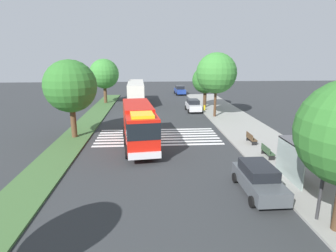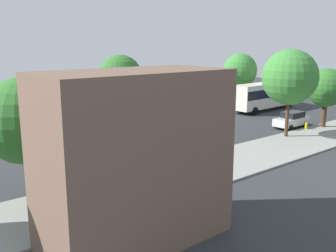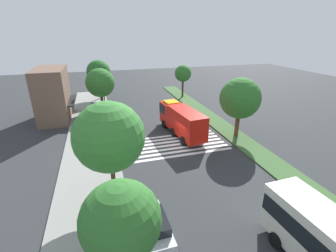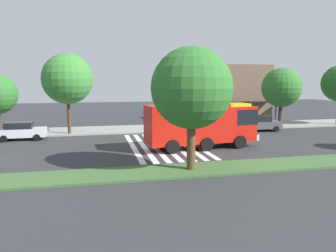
{
  "view_description": "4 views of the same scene",
  "coord_description": "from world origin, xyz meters",
  "px_view_note": "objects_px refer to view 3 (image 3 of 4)",
  "views": [
    {
      "loc": [
        26.54,
        -0.79,
        8.0
      ],
      "look_at": [
        0.7,
        0.95,
        1.32
      ],
      "focal_mm": 29.44,
      "sensor_mm": 36.0,
      "label": 1
    },
    {
      "loc": [
        22.59,
        28.16,
        8.88
      ],
      "look_at": [
        0.58,
        1.14,
        1.28
      ],
      "focal_mm": 40.74,
      "sensor_mm": 36.0,
      "label": 2
    },
    {
      "loc": [
        -24.68,
        8.13,
        12.88
      ],
      "look_at": [
        2.4,
        0.11,
        1.47
      ],
      "focal_mm": 25.49,
      "sensor_mm": 36.0,
      "label": 3
    },
    {
      "loc": [
        -5.92,
        -27.01,
        5.58
      ],
      "look_at": [
        0.61,
        1.85,
        1.44
      ],
      "focal_mm": 34.45,
      "sensor_mm": 36.0,
      "label": 4
    }
  ],
  "objects_px": {
    "bus_stop_shelter": "(98,110)",
    "sidewalk_tree_far_west": "(121,221)",
    "median_tree_west": "(240,99)",
    "bench_west_of_shelter": "(101,139)",
    "bench_near_shelter": "(100,128)",
    "sidewalk_tree_west": "(109,137)",
    "median_tree_center": "(183,74)",
    "parked_car_east": "(118,111)",
    "sidewalk_tree_east": "(100,83)",
    "sidewalk_tree_far_east": "(99,72)",
    "fire_truck": "(180,119)",
    "parked_car_mid": "(154,226)",
    "fire_hydrant": "(129,238)",
    "street_lamp": "(104,91)"
  },
  "relations": [
    {
      "from": "fire_hydrant",
      "to": "street_lamp",
      "type": "bearing_deg",
      "value": 0.2
    },
    {
      "from": "sidewalk_tree_far_west",
      "to": "bus_stop_shelter",
      "type": "bearing_deg",
      "value": 1.63
    },
    {
      "from": "median_tree_west",
      "to": "bench_west_of_shelter",
      "type": "bearing_deg",
      "value": 79.61
    },
    {
      "from": "bench_near_shelter",
      "to": "bench_west_of_shelter",
      "type": "relative_size",
      "value": 1.0
    },
    {
      "from": "sidewalk_tree_far_west",
      "to": "sidewalk_tree_far_east",
      "type": "height_order",
      "value": "sidewalk_tree_far_east"
    },
    {
      "from": "parked_car_east",
      "to": "sidewalk_tree_west",
      "type": "height_order",
      "value": "sidewalk_tree_west"
    },
    {
      "from": "bench_near_shelter",
      "to": "sidewalk_tree_east",
      "type": "height_order",
      "value": "sidewalk_tree_east"
    },
    {
      "from": "bench_near_shelter",
      "to": "sidewalk_tree_west",
      "type": "distance_m",
      "value": 15.98
    },
    {
      "from": "fire_truck",
      "to": "bench_near_shelter",
      "type": "bearing_deg",
      "value": 64.12
    },
    {
      "from": "median_tree_west",
      "to": "bench_near_shelter",
      "type": "bearing_deg",
      "value": 68.25
    },
    {
      "from": "median_tree_west",
      "to": "sidewalk_tree_east",
      "type": "bearing_deg",
      "value": 44.89
    },
    {
      "from": "parked_car_east",
      "to": "sidewalk_tree_west",
      "type": "relative_size",
      "value": 0.56
    },
    {
      "from": "street_lamp",
      "to": "sidewalk_tree_east",
      "type": "relative_size",
      "value": 0.82
    },
    {
      "from": "bus_stop_shelter",
      "to": "bench_west_of_shelter",
      "type": "xyz_separation_m",
      "value": [
        -7.61,
        -0.04,
        -1.3
      ]
    },
    {
      "from": "bus_stop_shelter",
      "to": "bench_near_shelter",
      "type": "relative_size",
      "value": 2.19
    },
    {
      "from": "fire_truck",
      "to": "parked_car_mid",
      "type": "xyz_separation_m",
      "value": [
        -15.79,
        7.32,
        -1.2
      ]
    },
    {
      "from": "parked_car_mid",
      "to": "sidewalk_tree_far_west",
      "type": "relative_size",
      "value": 0.7
    },
    {
      "from": "bench_west_of_shelter",
      "to": "sidewalk_tree_west",
      "type": "height_order",
      "value": "sidewalk_tree_west"
    },
    {
      "from": "parked_car_mid",
      "to": "sidewalk_tree_far_west",
      "type": "bearing_deg",
      "value": 138.42
    },
    {
      "from": "fire_truck",
      "to": "parked_car_mid",
      "type": "height_order",
      "value": "fire_truck"
    },
    {
      "from": "street_lamp",
      "to": "sidewalk_tree_west",
      "type": "relative_size",
      "value": 0.7
    },
    {
      "from": "fire_hydrant",
      "to": "bench_near_shelter",
      "type": "bearing_deg",
      "value": 3.53
    },
    {
      "from": "parked_car_east",
      "to": "sidewalk_tree_east",
      "type": "height_order",
      "value": "sidewalk_tree_east"
    },
    {
      "from": "bench_near_shelter",
      "to": "sidewalk_tree_far_east",
      "type": "distance_m",
      "value": 18.19
    },
    {
      "from": "fire_truck",
      "to": "bench_west_of_shelter",
      "type": "height_order",
      "value": "fire_truck"
    },
    {
      "from": "sidewalk_tree_far_west",
      "to": "median_tree_west",
      "type": "height_order",
      "value": "median_tree_west"
    },
    {
      "from": "fire_truck",
      "to": "bench_west_of_shelter",
      "type": "xyz_separation_m",
      "value": [
        -0.07,
        10.22,
        -1.49
      ]
    },
    {
      "from": "bus_stop_shelter",
      "to": "parked_car_mid",
      "type": "bearing_deg",
      "value": -172.82
    },
    {
      "from": "bus_stop_shelter",
      "to": "fire_hydrant",
      "type": "relative_size",
      "value": 5.0
    },
    {
      "from": "sidewalk_tree_east",
      "to": "median_tree_center",
      "type": "distance_m",
      "value": 16.63
    },
    {
      "from": "sidewalk_tree_west",
      "to": "bench_west_of_shelter",
      "type": "bearing_deg",
      "value": 3.48
    },
    {
      "from": "bench_near_shelter",
      "to": "median_tree_center",
      "type": "bearing_deg",
      "value": -50.55
    },
    {
      "from": "median_tree_west",
      "to": "median_tree_center",
      "type": "xyz_separation_m",
      "value": [
        20.46,
        0.0,
        -0.3
      ]
    },
    {
      "from": "bus_stop_shelter",
      "to": "street_lamp",
      "type": "xyz_separation_m",
      "value": [
        4.55,
        -1.14,
        1.69
      ]
    },
    {
      "from": "parked_car_east",
      "to": "sidewalk_tree_far_west",
      "type": "height_order",
      "value": "sidewalk_tree_far_west"
    },
    {
      "from": "bench_near_shelter",
      "to": "sidewalk_tree_far_east",
      "type": "bearing_deg",
      "value": -2.28
    },
    {
      "from": "bench_west_of_shelter",
      "to": "sidewalk_tree_far_west",
      "type": "xyz_separation_m",
      "value": [
        -18.28,
        -0.7,
        3.7
      ]
    },
    {
      "from": "sidewalk_tree_east",
      "to": "sidewalk_tree_far_east",
      "type": "relative_size",
      "value": 0.94
    },
    {
      "from": "bus_stop_shelter",
      "to": "median_tree_center",
      "type": "relative_size",
      "value": 0.55
    },
    {
      "from": "sidewalk_tree_west",
      "to": "fire_hydrant",
      "type": "xyz_separation_m",
      "value": [
        -4.33,
        -0.5,
        -5.28
      ]
    },
    {
      "from": "sidewalk_tree_far_east",
      "to": "median_tree_center",
      "type": "bearing_deg",
      "value": -103.27
    },
    {
      "from": "parked_car_mid",
      "to": "sidewalk_tree_west",
      "type": "bearing_deg",
      "value": 26.59
    },
    {
      "from": "bus_stop_shelter",
      "to": "fire_truck",
      "type": "bearing_deg",
      "value": -126.34
    },
    {
      "from": "bus_stop_shelter",
      "to": "sidewalk_tree_far_west",
      "type": "distance_m",
      "value": 26.01
    },
    {
      "from": "sidewalk_tree_far_west",
      "to": "median_tree_center",
      "type": "xyz_separation_m",
      "value": [
        35.67,
        -16.05,
        0.54
      ]
    },
    {
      "from": "parked_car_mid",
      "to": "bus_stop_shelter",
      "type": "bearing_deg",
      "value": 6.3
    },
    {
      "from": "bench_west_of_shelter",
      "to": "median_tree_center",
      "type": "height_order",
      "value": "median_tree_center"
    },
    {
      "from": "bench_west_of_shelter",
      "to": "median_tree_west",
      "type": "relative_size",
      "value": 0.21
    },
    {
      "from": "sidewalk_tree_east",
      "to": "bench_near_shelter",
      "type": "bearing_deg",
      "value": 175.76
    },
    {
      "from": "sidewalk_tree_far_west",
      "to": "parked_car_east",
      "type": "bearing_deg",
      "value": -4.6
    }
  ]
}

